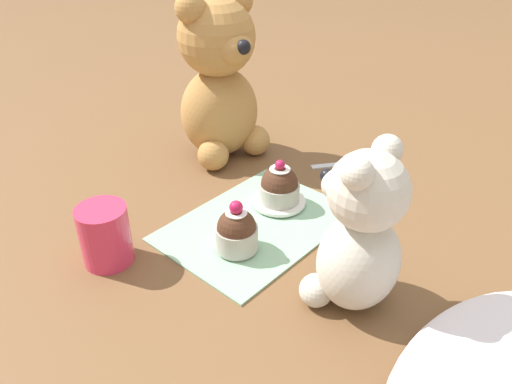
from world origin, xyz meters
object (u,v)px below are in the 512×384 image
at_px(teddy_bear_tan, 220,81).
at_px(cupcake_near_tan_bear, 279,187).
at_px(saucer_plate, 279,201).
at_px(teaspoon, 350,163).
at_px(teddy_bear_cream, 359,235).
at_px(juice_glass, 105,235).
at_px(cupcake_near_cream_bear, 237,231).

distance_m(teddy_bear_tan, cupcake_near_tan_bear, 0.22).
bearing_deg(saucer_plate, teaspoon, 177.40).
bearing_deg(teddy_bear_cream, teaspoon, -150.28).
bearing_deg(teddy_bear_tan, saucer_plate, -99.14).
relative_size(teddy_bear_cream, juice_glass, 2.53).
height_order(cupcake_near_cream_bear, teaspoon, cupcake_near_cream_bear).
bearing_deg(cupcake_near_tan_bear, teddy_bear_tan, -109.08).
bearing_deg(teaspoon, teddy_bear_tan, -22.09).
height_order(teddy_bear_cream, cupcake_near_cream_bear, teddy_bear_cream).
bearing_deg(cupcake_near_cream_bear, cupcake_near_tan_bear, -166.89).
distance_m(teddy_bear_tan, cupcake_near_cream_bear, 0.29).
bearing_deg(teddy_bear_cream, teddy_bear_tan, -116.24).
distance_m(teddy_bear_cream, cupcake_near_cream_bear, 0.17).
xyz_separation_m(cupcake_near_tan_bear, teaspoon, (-0.18, 0.01, -0.03)).
bearing_deg(teddy_bear_tan, cupcake_near_tan_bear, -99.14).
bearing_deg(teddy_bear_tan, cupcake_near_cream_bear, -120.87).
xyz_separation_m(saucer_plate, cupcake_near_tan_bear, (0.00, 0.00, 0.02)).
relative_size(cupcake_near_tan_bear, juice_glass, 0.85).
bearing_deg(teaspoon, saucer_plate, 33.91).
height_order(cupcake_near_cream_bear, juice_glass, same).
distance_m(teddy_bear_tan, juice_glass, 0.33).
bearing_deg(teddy_bear_cream, saucer_plate, -119.77).
relative_size(teddy_bear_cream, cupcake_near_cream_bear, 2.75).
distance_m(juice_glass, teaspoon, 0.43).
bearing_deg(juice_glass, cupcake_near_tan_bear, 161.11).
bearing_deg(teddy_bear_cream, juice_glass, -64.47).
relative_size(cupcake_near_cream_bear, juice_glass, 0.92).
bearing_deg(teddy_bear_tan, teaspoon, -48.65).
xyz_separation_m(cupcake_near_tan_bear, juice_glass, (0.24, -0.08, 0.01)).
distance_m(cupcake_near_tan_bear, juice_glass, 0.25).
xyz_separation_m(teddy_bear_cream, teddy_bear_tan, (-0.15, -0.37, 0.04)).
distance_m(teddy_bear_tan, saucer_plate, 0.23).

